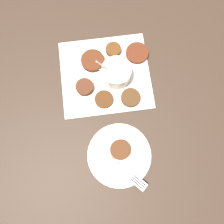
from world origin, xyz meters
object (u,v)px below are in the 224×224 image
Objects in this scene: sauce_bowl at (116,73)px; fritter_on_plate at (120,150)px; fork at (130,175)px; serving_plate at (119,155)px.

sauce_bowl is 1.75× the size of fritter_on_plate.
sauce_bowl is 0.35m from fork.
sauce_bowl is at bearing -84.23° from serving_plate.
fritter_on_plate is (-0.03, 0.26, -0.01)m from sauce_bowl.
fritter_on_plate is 0.09m from fork.
fork is (-0.04, 0.06, 0.01)m from serving_plate.
sauce_bowl reaches higher than fork.
sauce_bowl is at bearing -83.51° from fritter_on_plate.
fork is at bearing 121.55° from serving_plate.
fork is (-0.04, 0.08, -0.01)m from fritter_on_plate.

